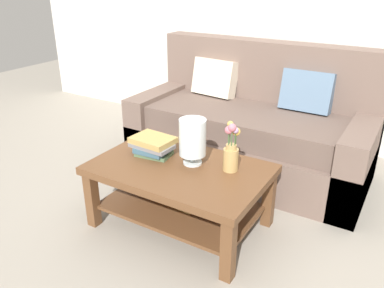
{
  "coord_description": "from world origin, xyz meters",
  "views": [
    {
      "loc": [
        1.22,
        -2.13,
        1.6
      ],
      "look_at": [
        0.0,
        -0.1,
        0.54
      ],
      "focal_mm": 36.59,
      "sensor_mm": 36.0,
      "label": 1
    }
  ],
  "objects_px": {
    "glass_hurricane_vase": "(193,138)",
    "flower_pitcher": "(231,151)",
    "coffee_table": "(180,183)",
    "book_stack_main": "(153,145)",
    "couch": "(252,129)"
  },
  "relations": [
    {
      "from": "couch",
      "to": "glass_hurricane_vase",
      "type": "height_order",
      "value": "couch"
    },
    {
      "from": "coffee_table",
      "to": "flower_pitcher",
      "type": "bearing_deg",
      "value": 21.71
    },
    {
      "from": "couch",
      "to": "flower_pitcher",
      "type": "xyz_separation_m",
      "value": [
        0.24,
        -0.91,
        0.21
      ]
    },
    {
      "from": "glass_hurricane_vase",
      "to": "flower_pitcher",
      "type": "bearing_deg",
      "value": 9.51
    },
    {
      "from": "coffee_table",
      "to": "glass_hurricane_vase",
      "type": "relative_size",
      "value": 3.68
    },
    {
      "from": "glass_hurricane_vase",
      "to": "book_stack_main",
      "type": "bearing_deg",
      "value": -175.23
    },
    {
      "from": "flower_pitcher",
      "to": "glass_hurricane_vase",
      "type": "bearing_deg",
      "value": -170.49
    },
    {
      "from": "flower_pitcher",
      "to": "coffee_table",
      "type": "bearing_deg",
      "value": -158.29
    },
    {
      "from": "coffee_table",
      "to": "book_stack_main",
      "type": "xyz_separation_m",
      "value": [
        -0.25,
        0.05,
        0.19
      ]
    },
    {
      "from": "couch",
      "to": "book_stack_main",
      "type": "height_order",
      "value": "couch"
    },
    {
      "from": "couch",
      "to": "flower_pitcher",
      "type": "height_order",
      "value": "couch"
    },
    {
      "from": "coffee_table",
      "to": "glass_hurricane_vase",
      "type": "xyz_separation_m",
      "value": [
        0.05,
        0.08,
        0.3
      ]
    },
    {
      "from": "book_stack_main",
      "to": "flower_pitcher",
      "type": "relative_size",
      "value": 0.93
    },
    {
      "from": "couch",
      "to": "glass_hurricane_vase",
      "type": "distance_m",
      "value": 0.99
    },
    {
      "from": "book_stack_main",
      "to": "flower_pitcher",
      "type": "distance_m",
      "value": 0.56
    }
  ]
}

